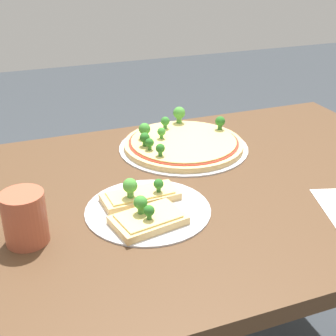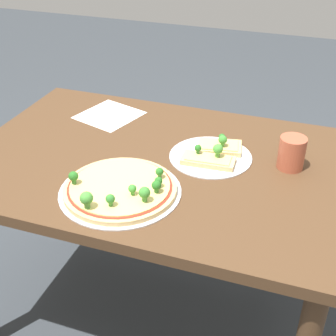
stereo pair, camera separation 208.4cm
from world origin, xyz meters
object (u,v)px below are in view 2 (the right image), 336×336
at_px(pizza_tray_whole, 120,189).
at_px(drinking_cup, 292,153).
at_px(dining_table, 155,182).
at_px(pizza_tray_slice, 213,153).

bearing_deg(pizza_tray_whole, drinking_cup, -145.78).
bearing_deg(dining_table, drinking_cup, -168.02).
distance_m(dining_table, drinking_cup, 0.45).
height_order(dining_table, pizza_tray_whole, pizza_tray_whole).
height_order(dining_table, drinking_cup, drinking_cup).
bearing_deg(dining_table, pizza_tray_whole, 82.93).
xyz_separation_m(pizza_tray_whole, pizza_tray_slice, (-0.20, -0.28, -0.00)).
relative_size(pizza_tray_slice, drinking_cup, 2.58).
bearing_deg(pizza_tray_slice, pizza_tray_whole, 54.58).
xyz_separation_m(pizza_tray_slice, drinking_cup, (-0.24, -0.02, 0.04)).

